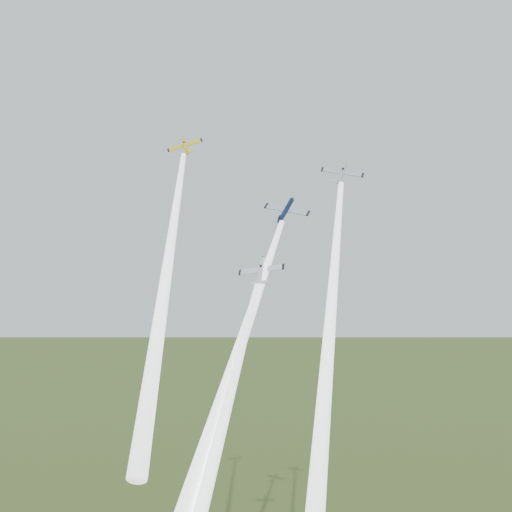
# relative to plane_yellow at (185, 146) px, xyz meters

# --- Properties ---
(plane_yellow) EXTENTS (9.10, 6.97, 7.38)m
(plane_yellow) POSITION_rel_plane_yellow_xyz_m (0.00, 0.00, 0.00)
(plane_yellow) COLOR gold
(smoke_trail_yellow) EXTENTS (16.18, 46.65, 46.96)m
(smoke_trail_yellow) POSITION_rel_plane_yellow_xyz_m (7.36, -24.36, -24.86)
(smoke_trail_yellow) COLOR white
(plane_navy) EXTENTS (9.78, 7.19, 8.27)m
(plane_navy) POSITION_rel_plane_yellow_xyz_m (20.08, -2.05, -13.18)
(plane_navy) COLOR #0C1736
(smoke_trail_navy) EXTENTS (4.81, 42.74, 41.75)m
(smoke_trail_navy) POSITION_rel_plane_yellow_xyz_m (18.80, -24.80, -35.44)
(smoke_trail_navy) COLOR white
(plane_silver_right) EXTENTS (8.19, 6.94, 7.43)m
(plane_silver_right) POSITION_rel_plane_yellow_xyz_m (29.56, 1.27, -6.43)
(plane_silver_right) COLOR #B1BAC0
(smoke_trail_silver_right) EXTENTS (6.96, 52.76, 51.59)m
(smoke_trail_silver_right) POSITION_rel_plane_yellow_xyz_m (31.97, -26.45, -33.60)
(smoke_trail_silver_right) COLOR white
(plane_silver_low) EXTENTS (8.41, 6.41, 6.99)m
(plane_silver_low) POSITION_rel_plane_yellow_xyz_m (18.92, -13.86, -24.02)
(plane_silver_low) COLOR silver
(smoke_trail_silver_low) EXTENTS (4.23, 49.75, 48.61)m
(smoke_trail_silver_low) POSITION_rel_plane_yellow_xyz_m (19.89, -40.13, -49.70)
(smoke_trail_silver_low) COLOR white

